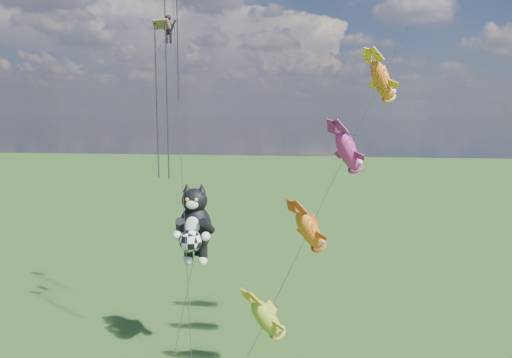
# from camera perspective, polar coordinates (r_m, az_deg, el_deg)

# --- Properties ---
(cat_kite_rig) EXTENTS (2.46, 4.10, 11.37)m
(cat_kite_rig) POSITION_cam_1_polar(r_m,az_deg,el_deg) (30.49, -7.07, -5.23)
(cat_kite_rig) COLOR brown
(cat_kite_rig) RESTS_ON ground
(fish_windsock_rig) EXTENTS (10.48, 12.20, 20.66)m
(fish_windsock_rig) POSITION_cam_1_polar(r_m,az_deg,el_deg) (26.14, 8.29, -1.28)
(fish_windsock_rig) COLOR brown
(fish_windsock_rig) RESTS_ON ground
(parafoil_rig) EXTENTS (6.32, 16.69, 24.42)m
(parafoil_rig) POSITION_cam_1_polar(r_m,az_deg,el_deg) (30.74, -9.93, 15.23)
(parafoil_rig) COLOR brown
(parafoil_rig) RESTS_ON ground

